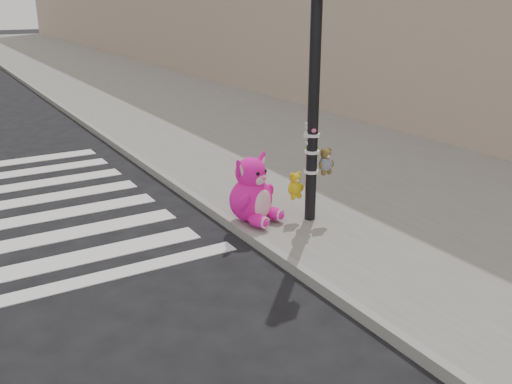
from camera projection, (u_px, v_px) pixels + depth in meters
ground at (208, 333)px, 5.96m from camera, size 120.00×120.00×0.00m
sidewalk_near at (211, 115)px, 16.48m from camera, size 7.00×80.00×0.14m
curb_edge at (92, 128)px, 14.81m from camera, size 0.12×80.00×0.15m
signal_pole at (313, 112)px, 8.12m from camera, size 0.70×0.48×4.00m
pink_bunny at (252, 194)px, 8.41m from camera, size 0.85×0.92×1.04m
red_teddy at (244, 209)px, 8.70m from camera, size 0.16×0.12×0.23m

